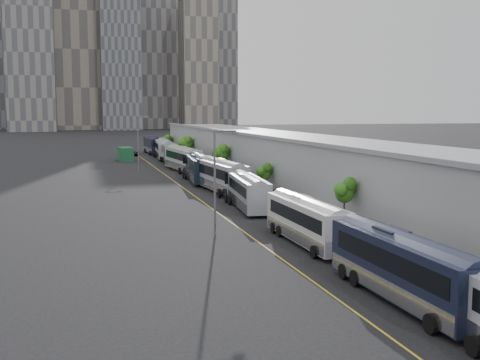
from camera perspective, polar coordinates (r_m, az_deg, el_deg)
name	(u,v)px	position (r m, az deg, el deg)	size (l,w,h in m)	color
sidewalk	(292,198)	(69.90, 4.97, -1.74)	(10.00, 170.00, 0.12)	gray
lane_line	(203,202)	(67.05, -3.49, -2.13)	(0.12, 160.00, 0.02)	gold
depot	(325,168)	(70.96, 8.03, 1.15)	(12.45, 160.40, 7.20)	gray
skyline	(97,33)	(336.73, -13.43, 13.40)	(145.00, 64.00, 120.00)	slate
bus_1	(404,273)	(33.63, 15.30, -8.52)	(2.84, 12.72, 3.71)	black
bus_2	(307,225)	(46.33, 6.42, -4.26)	(2.72, 12.13, 3.54)	silver
bus_3	(248,195)	(62.35, 0.81, -1.40)	(3.61, 12.34, 3.55)	gray
bus_4	(221,178)	(75.39, -1.81, 0.16)	(3.83, 14.09, 4.07)	#9A9BA3
bus_5	(199,171)	(86.16, -3.96, 0.89)	(3.76, 13.25, 3.82)	black
bus_6	(183,161)	(101.80, -5.45, 1.83)	(4.08, 14.21, 4.10)	#BEBEC0
bus_7	(171,155)	(116.39, -6.58, 2.39)	(3.55, 13.68, 3.96)	gray
bus_8	(164,151)	(128.12, -7.26, 2.79)	(3.90, 14.20, 4.10)	#B8BBC3
bus_9	(153,146)	(142.78, -8.22, 3.17)	(3.13, 14.08, 4.10)	#161B31
tree_1	(345,192)	(49.69, 9.88, -1.09)	(1.54, 1.54, 4.45)	black
tree_2	(264,173)	(69.94, 2.30, 0.67)	(1.54, 1.54, 3.77)	black
tree_3	(220,153)	(89.00, -1.87, 2.59)	(2.46, 2.46, 5.19)	black
tree_4	(185,143)	(116.98, -5.20, 3.51)	(2.79, 2.79, 5.29)	black
tree_5	(167,140)	(142.43, -6.96, 3.75)	(2.43, 2.43, 4.38)	black
street_lamp_near	(217,175)	(48.74, -2.19, 0.49)	(2.04, 0.22, 8.65)	#59595E
street_lamp_far	(139,139)	(102.91, -9.54, 3.83)	(2.04, 0.22, 9.27)	#59595E
shipping_container	(125,154)	(123.26, -10.81, 2.42)	(2.49, 6.39, 2.78)	#154628
suv	(131,153)	(137.23, -10.31, 2.55)	(2.29, 4.96, 1.38)	black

